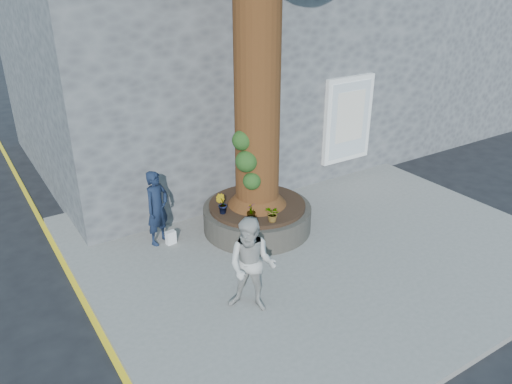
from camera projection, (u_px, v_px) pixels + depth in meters
ground at (280, 291)px, 8.93m from camera, size 120.00×120.00×0.00m
pavement at (311, 241)px, 10.40m from camera, size 9.00×8.00×0.12m
yellow_line at (94, 321)px, 8.19m from camera, size 0.10×30.00×0.01m
stone_shop at (209, 46)px, 14.32m from camera, size 10.30×8.30×6.30m
neighbour_shop at (402, 32)px, 18.32m from camera, size 6.00×8.00×6.00m
planter at (257, 216)px, 10.67m from camera, size 2.30×2.30×0.60m
man at (157, 208)px, 9.95m from camera, size 0.67×0.58×1.56m
woman at (252, 265)px, 7.97m from camera, size 1.01×1.02×1.66m
shopping_bag at (171, 237)px, 10.15m from camera, size 0.21×0.14×0.28m
plant_a at (268, 175)px, 11.54m from camera, size 0.19×0.15×0.33m
plant_b at (222, 204)px, 10.05m from camera, size 0.31×0.31×0.41m
plant_c at (251, 211)px, 9.87m from camera, size 0.24×0.24×0.32m
plant_d at (273, 214)px, 9.74m from camera, size 0.30×0.33×0.33m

